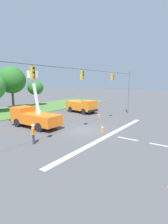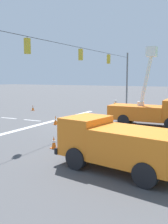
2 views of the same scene
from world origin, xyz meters
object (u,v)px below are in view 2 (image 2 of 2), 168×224
utility_truck_bucket_lift (151,110)px  traffic_cone_foreground_right (54,142)px  utility_truck_support_near (120,144)px  traffic_cone_foreground_left (56,120)px  traffic_cone_mid_right (33,108)px  road_worker (116,107)px

utility_truck_bucket_lift → traffic_cone_foreground_right: 10.23m
utility_truck_support_near → traffic_cone_foreground_left: 12.11m
utility_truck_support_near → traffic_cone_mid_right: bearing=-132.0°
utility_truck_bucket_lift → traffic_cone_mid_right: size_ratio=9.26×
utility_truck_bucket_lift → traffic_cone_foreground_right: (9.61, -3.36, -0.98)m
traffic_cone_foreground_left → traffic_cone_foreground_right: (6.51, 4.22, -0.04)m
utility_truck_bucket_lift → utility_truck_support_near: 11.39m
utility_truck_bucket_lift → traffic_cone_foreground_left: 8.25m
road_worker → traffic_cone_mid_right: road_worker is taller
traffic_cone_foreground_right → traffic_cone_mid_right: size_ratio=0.99×
road_worker → traffic_cone_foreground_right: road_worker is taller
utility_truck_bucket_lift → traffic_cone_foreground_right: utility_truck_bucket_lift is taller
utility_truck_bucket_lift → traffic_cone_mid_right: bearing=-103.8°
road_worker → traffic_cone_foreground_left: (6.88, -2.96, -0.60)m
road_worker → traffic_cone_foreground_left: 7.51m
road_worker → traffic_cone_foreground_left: road_worker is taller
utility_truck_support_near → traffic_cone_foreground_right: (-1.71, -4.63, -0.87)m
road_worker → utility_truck_support_near: bearing=21.3°
utility_truck_support_near → traffic_cone_foreground_right: size_ratio=8.47×
road_worker → traffic_cone_mid_right: (-0.04, -10.94, -0.64)m
traffic_cone_foreground_left → traffic_cone_mid_right: bearing=-130.9°
utility_truck_bucket_lift → traffic_cone_mid_right: utility_truck_bucket_lift is taller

